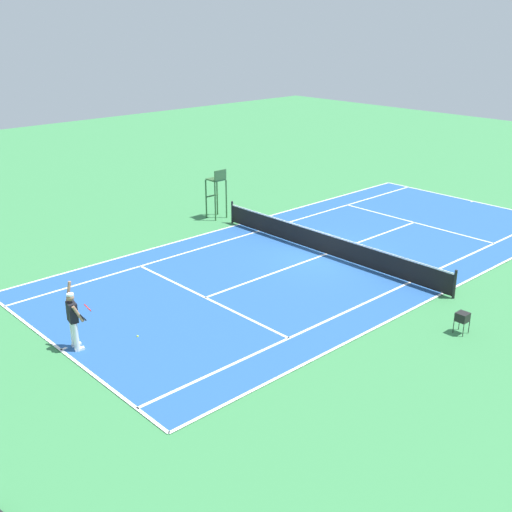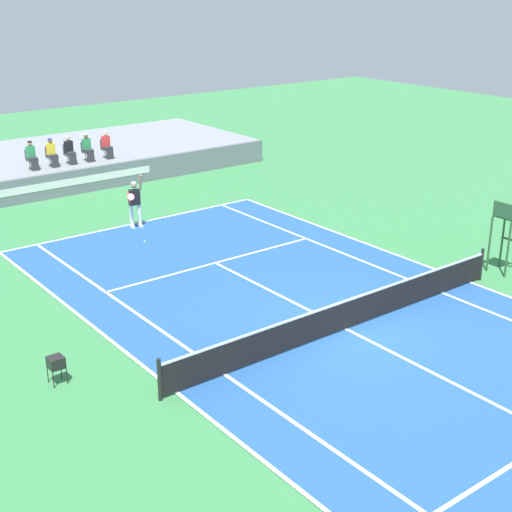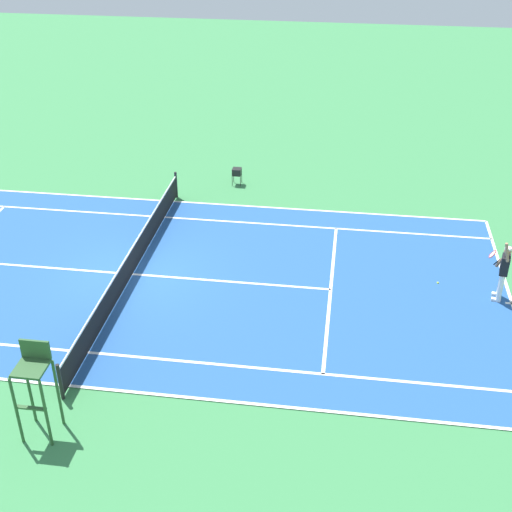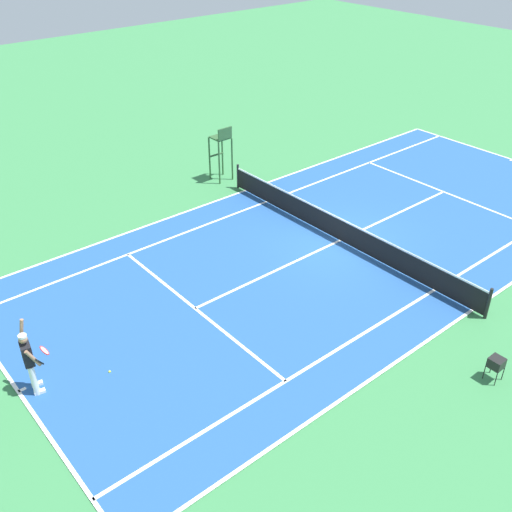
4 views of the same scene
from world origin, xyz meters
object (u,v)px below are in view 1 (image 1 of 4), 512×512
(tennis_ball, at_px, (138,336))
(ball_hopper, at_px, (463,317))
(tennis_player, at_px, (73,319))
(umpire_chair, at_px, (217,187))

(tennis_ball, height_order, ball_hopper, ball_hopper)
(tennis_player, xyz_separation_m, ball_hopper, (-7.26, -9.32, -0.42))
(umpire_chair, height_order, ball_hopper, umpire_chair)
(tennis_ball, xyz_separation_m, ball_hopper, (-6.65, -7.58, 0.54))
(ball_hopper, bearing_deg, tennis_ball, 48.73)
(tennis_player, distance_m, ball_hopper, 11.82)
(tennis_player, height_order, umpire_chair, umpire_chair)
(umpire_chair, relative_size, ball_hopper, 3.49)
(ball_hopper, bearing_deg, tennis_player, 52.07)
(tennis_player, bearing_deg, tennis_ball, -109.35)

